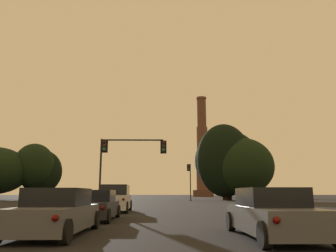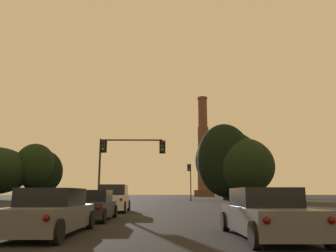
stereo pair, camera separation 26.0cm
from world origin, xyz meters
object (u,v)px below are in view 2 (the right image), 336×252
object	(u,v)px
traffic_light_far_right	(190,176)
suv_left_lane_front	(113,199)
sedan_left_lane_third	(50,213)
traffic_light_overhead_left	(122,154)
smokestack	(204,156)
sedan_right_lane_third	(266,214)
sedan_left_lane_second	(92,206)

from	to	relation	value
traffic_light_far_right	suv_left_lane_front	bearing A→B (deg)	-102.95
sedan_left_lane_third	traffic_light_overhead_left	bearing A→B (deg)	91.03
traffic_light_far_right	traffic_light_overhead_left	size ratio (longest dim) A/B	1.03
traffic_light_far_right	smokestack	xyz separation A→B (m)	(10.66, 66.49, 11.00)
sedan_left_lane_third	traffic_light_far_right	xyz separation A→B (m)	(8.28, 48.92, 3.60)
smokestack	sedan_right_lane_third	bearing A→B (deg)	-96.08
traffic_light_overhead_left	smokestack	world-z (taller)	smokestack
sedan_left_lane_second	traffic_light_overhead_left	distance (m)	15.03
suv_left_lane_front	traffic_light_far_right	size ratio (longest dim) A/B	0.76
smokestack	traffic_light_overhead_left	bearing A→B (deg)	-101.48
sedan_right_lane_third	traffic_light_overhead_left	xyz separation A→B (m)	(-6.96, 20.92, 4.21)
sedan_right_lane_third	traffic_light_overhead_left	size ratio (longest dim) A/B	0.74
sedan_left_lane_third	traffic_light_overhead_left	distance (m)	20.60
sedan_right_lane_third	smokestack	distance (m)	117.73
sedan_left_lane_second	traffic_light_overhead_left	world-z (taller)	traffic_light_overhead_left
sedan_right_lane_third	sedan_left_lane_third	distance (m)	6.60
sedan_left_lane_second	sedan_left_lane_third	distance (m)	5.75
sedan_right_lane_third	traffic_light_overhead_left	world-z (taller)	traffic_light_overhead_left
sedan_left_lane_third	traffic_light_far_right	size ratio (longest dim) A/B	0.72
traffic_light_far_right	smokestack	world-z (taller)	smokestack
sedan_left_lane_second	sedan_right_lane_third	size ratio (longest dim) A/B	1.01
sedan_left_lane_third	smokestack	distance (m)	117.86
traffic_light_far_right	traffic_light_overhead_left	bearing A→B (deg)	-106.80
sedan_right_lane_third	suv_left_lane_front	bearing A→B (deg)	115.38
sedan_left_lane_second	traffic_light_overhead_left	xyz separation A→B (m)	(-0.48, 14.42, 4.21)
suv_left_lane_front	traffic_light_overhead_left	world-z (taller)	traffic_light_overhead_left
sedan_right_lane_third	suv_left_lane_front	size ratio (longest dim) A/B	0.95
sedan_right_lane_third	traffic_light_overhead_left	distance (m)	22.44
sedan_right_lane_third	smokestack	xyz separation A→B (m)	(12.38, 116.16, 14.60)
sedan_left_lane_third	smokestack	xyz separation A→B (m)	(18.94, 115.41, 14.60)
sedan_left_lane_second	sedan_right_lane_third	world-z (taller)	same
traffic_light_overhead_left	sedan_right_lane_third	bearing A→B (deg)	-71.60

